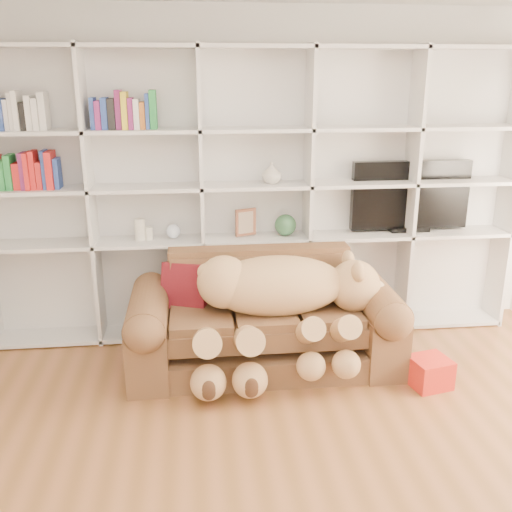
{
  "coord_description": "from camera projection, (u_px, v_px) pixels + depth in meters",
  "views": [
    {
      "loc": [
        -0.51,
        -2.29,
        2.18
      ],
      "look_at": [
        -0.07,
        1.63,
        0.91
      ],
      "focal_mm": 40.0,
      "sensor_mm": 36.0,
      "label": 1
    }
  ],
  "objects": [
    {
      "name": "wall_back",
      "position": [
        253.0,
        175.0,
        4.84
      ],
      "size": [
        5.0,
        0.02,
        2.7
      ],
      "primitive_type": "cube",
      "color": "white",
      "rests_on": "floor"
    },
    {
      "name": "bookshelf",
      "position": [
        226.0,
        184.0,
        4.69
      ],
      "size": [
        4.43,
        0.35,
        2.4
      ],
      "color": "silver",
      "rests_on": "floor"
    },
    {
      "name": "sofa",
      "position": [
        264.0,
        325.0,
        4.4
      ],
      "size": [
        2.04,
        0.88,
        0.86
      ],
      "color": "brown",
      "rests_on": "floor"
    },
    {
      "name": "teddy_bear",
      "position": [
        280.0,
        300.0,
        4.17
      ],
      "size": [
        1.51,
        0.83,
        0.88
      ],
      "rotation": [
        0.0,
        0.0,
        0.01
      ],
      "color": "tan",
      "rests_on": "sofa"
    },
    {
      "name": "throw_pillow",
      "position": [
        185.0,
        286.0,
        4.39
      ],
      "size": [
        0.4,
        0.31,
        0.37
      ],
      "primitive_type": "cube",
      "rotation": [
        -0.24,
        0.0,
        -0.35
      ],
      "color": "maroon",
      "rests_on": "sofa"
    },
    {
      "name": "gift_box",
      "position": [
        429.0,
        372.0,
        4.14
      ],
      "size": [
        0.32,
        0.3,
        0.22
      ],
      "primitive_type": "cube",
      "rotation": [
        0.0,
        0.0,
        0.22
      ],
      "color": "red",
      "rests_on": "floor"
    },
    {
      "name": "tv",
      "position": [
        410.0,
        197.0,
        4.9
      ],
      "size": [
        1.03,
        0.18,
        0.61
      ],
      "color": "black",
      "rests_on": "bookshelf"
    },
    {
      "name": "picture_frame",
      "position": [
        246.0,
        222.0,
        4.75
      ],
      "size": [
        0.18,
        0.09,
        0.23
      ],
      "primitive_type": "cube",
      "rotation": [
        0.0,
        0.0,
        0.37
      ],
      "color": "brown",
      "rests_on": "bookshelf"
    },
    {
      "name": "green_vase",
      "position": [
        285.0,
        225.0,
        4.8
      ],
      "size": [
        0.18,
        0.18,
        0.18
      ],
      "primitive_type": "sphere",
      "color": "#315F3A",
      "rests_on": "bookshelf"
    },
    {
      "name": "figurine_tall",
      "position": [
        140.0,
        230.0,
        4.67
      ],
      "size": [
        0.1,
        0.1,
        0.18
      ],
      "primitive_type": "cylinder",
      "rotation": [
        0.0,
        0.0,
        -0.17
      ],
      "color": "silver",
      "rests_on": "bookshelf"
    },
    {
      "name": "figurine_short",
      "position": [
        149.0,
        233.0,
        4.69
      ],
      "size": [
        0.07,
        0.07,
        0.11
      ],
      "primitive_type": "cylinder",
      "rotation": [
        0.0,
        0.0,
        -0.21
      ],
      "color": "silver",
      "rests_on": "bookshelf"
    },
    {
      "name": "snow_globe",
      "position": [
        173.0,
        231.0,
        4.71
      ],
      "size": [
        0.12,
        0.12,
        0.12
      ],
      "primitive_type": "sphere",
      "color": "white",
      "rests_on": "bookshelf"
    },
    {
      "name": "shelf_vase",
      "position": [
        272.0,
        173.0,
        4.65
      ],
      "size": [
        0.2,
        0.2,
        0.17
      ],
      "primitive_type": "imported",
      "rotation": [
        0.0,
        0.0,
        -0.25
      ],
      "color": "beige",
      "rests_on": "bookshelf"
    }
  ]
}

